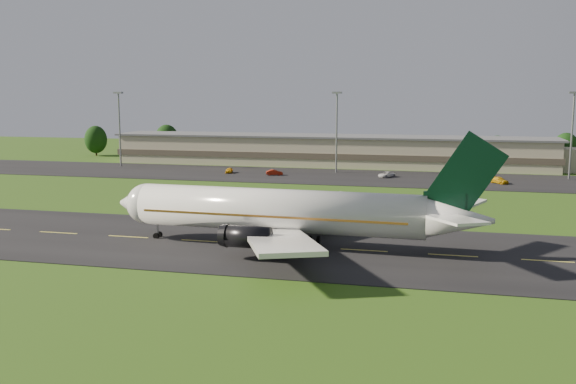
% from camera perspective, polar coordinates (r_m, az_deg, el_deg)
% --- Properties ---
extents(ground, '(360.00, 360.00, 0.00)m').
position_cam_1_polar(ground, '(87.97, -7.64, -4.40)').
color(ground, '#214110').
rests_on(ground, ground).
extents(taxiway, '(220.00, 30.00, 0.10)m').
position_cam_1_polar(taxiway, '(87.96, -7.64, -4.37)').
color(taxiway, black).
rests_on(taxiway, ground).
extents(apron, '(260.00, 30.00, 0.10)m').
position_cam_1_polar(apron, '(156.19, 2.01, 1.45)').
color(apron, black).
rests_on(apron, ground).
extents(airliner, '(51.28, 42.16, 15.57)m').
position_cam_1_polar(airliner, '(83.52, -0.29, -1.76)').
color(airliner, white).
rests_on(airliner, ground).
extents(terminal, '(145.00, 16.00, 8.40)m').
position_cam_1_polar(terminal, '(178.36, 5.62, 3.60)').
color(terminal, '#B8AD8D').
rests_on(terminal, ground).
extents(light_mast_west, '(2.40, 1.20, 20.35)m').
position_cam_1_polar(light_mast_west, '(181.75, -14.77, 6.21)').
color(light_mast_west, gray).
rests_on(light_mast_west, ground).
extents(light_mast_centre, '(2.40, 1.20, 20.35)m').
position_cam_1_polar(light_mast_centre, '(162.03, 4.35, 6.20)').
color(light_mast_centre, gray).
rests_on(light_mast_centre, ground).
extents(light_mast_east, '(2.40, 1.20, 20.35)m').
position_cam_1_polar(light_mast_east, '(162.37, 23.96, 5.48)').
color(light_mast_east, gray).
rests_on(light_mast_east, ground).
extents(tree_line, '(202.72, 9.69, 10.53)m').
position_cam_1_polar(tree_line, '(186.35, 13.24, 3.99)').
color(tree_line, black).
rests_on(tree_line, ground).
extents(service_vehicle_a, '(2.15, 4.02, 1.30)m').
position_cam_1_polar(service_vehicle_a, '(161.96, -5.26, 1.93)').
color(service_vehicle_a, '#DEA10D').
rests_on(service_vehicle_a, apron).
extents(service_vehicle_b, '(4.33, 2.57, 1.35)m').
position_cam_1_polar(service_vehicle_b, '(156.79, -1.21, 1.75)').
color(service_vehicle_b, maroon).
rests_on(service_vehicle_b, apron).
extents(service_vehicle_c, '(4.42, 4.96, 1.28)m').
position_cam_1_polar(service_vehicle_c, '(154.73, 8.75, 1.54)').
color(service_vehicle_c, silver).
rests_on(service_vehicle_c, apron).
extents(service_vehicle_d, '(4.53, 5.03, 1.41)m').
position_cam_1_polar(service_vehicle_d, '(150.04, 18.25, 1.00)').
color(service_vehicle_d, '#CB950B').
rests_on(service_vehicle_d, apron).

